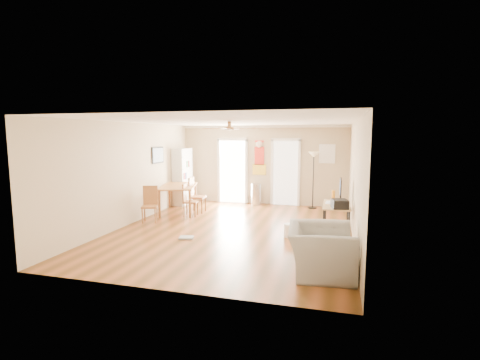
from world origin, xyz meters
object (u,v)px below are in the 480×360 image
(dining_chair_right_a, at_px, (198,195))
(torchiere_lamp, at_px, (313,180))
(wastebasket_a, at_px, (290,230))
(armchair, at_px, (321,250))
(dining_chair_near, at_px, (150,205))
(dining_table, at_px, (179,199))
(dining_chair_right_b, at_px, (191,200))
(computer_desk, at_px, (336,218))
(printer, at_px, (340,204))
(bookshelf, at_px, (182,177))
(wastebasket_b, at_px, (297,229))
(trash_can, at_px, (256,194))

(dining_chair_right_a, relative_size, torchiere_lamp, 0.58)
(torchiere_lamp, distance_m, wastebasket_a, 3.46)
(armchair, bearing_deg, dining_chair_near, 56.42)
(dining_table, bearing_deg, armchair, -41.05)
(dining_table, bearing_deg, dining_chair_right_b, -34.59)
(dining_chair_right_a, height_order, computer_desk, dining_chair_right_a)
(dining_chair_near, xyz_separation_m, printer, (4.80, -0.15, 0.29))
(bookshelf, xyz_separation_m, wastebasket_b, (4.07, -2.70, -0.79))
(dining_chair_near, bearing_deg, dining_table, 61.48)
(dining_table, relative_size, torchiere_lamp, 0.91)
(dining_table, relative_size, dining_chair_right_a, 1.55)
(dining_chair_right_b, xyz_separation_m, computer_desk, (3.99, -0.68, -0.13))
(wastebasket_a, bearing_deg, torchiere_lamp, 85.22)
(armchair, bearing_deg, dining_chair_right_b, 42.62)
(dining_chair_right_b, height_order, torchiere_lamp, torchiere_lamp)
(wastebasket_a, bearing_deg, trash_can, 114.25)
(dining_chair_right_b, bearing_deg, dining_chair_near, 132.37)
(trash_can, relative_size, armchair, 0.59)
(dining_chair_right_b, xyz_separation_m, torchiere_lamp, (3.26, 2.00, 0.43))
(armchair, bearing_deg, computer_desk, -10.59)
(computer_desk, bearing_deg, wastebasket_a, -145.80)
(dining_chair_right_a, distance_m, printer, 4.37)
(computer_desk, height_order, wastebasket_a, computer_desk)
(printer, bearing_deg, dining_table, 149.80)
(armchair, bearing_deg, trash_can, 17.63)
(dining_chair_right_a, xyz_separation_m, dining_chair_right_b, (0.00, -0.52, -0.06))
(bookshelf, relative_size, printer, 4.80)
(dining_table, bearing_deg, dining_chair_near, -98.69)
(computer_desk, bearing_deg, trash_can, 132.83)
(dining_chair_near, distance_m, wastebasket_b, 3.90)
(dining_table, bearing_deg, wastebasket_a, -26.35)
(dining_chair_near, bearing_deg, trash_can, 34.52)
(trash_can, bearing_deg, wastebasket_b, -62.27)
(dining_chair_near, height_order, printer, dining_chair_near)
(computer_desk, relative_size, armchair, 1.03)
(dining_chair_right_b, bearing_deg, wastebasket_a, -124.13)
(dining_chair_near, bearing_deg, printer, -21.64)
(dining_chair_right_b, height_order, dining_chair_near, dining_chair_near)
(dining_chair_near, distance_m, computer_desk, 4.75)
(bookshelf, relative_size, wastebasket_a, 6.22)
(armchair, bearing_deg, printer, -13.06)
(dining_chair_near, bearing_deg, bookshelf, 74.52)
(torchiere_lamp, height_order, computer_desk, torchiere_lamp)
(dining_chair_near, relative_size, trash_can, 1.33)
(printer, height_order, wastebasket_a, printer)
(bookshelf, bearing_deg, printer, -30.00)
(bookshelf, bearing_deg, trash_can, 10.74)
(dining_chair_right_a, height_order, armchair, dining_chair_right_a)
(trash_can, bearing_deg, dining_chair_right_a, -132.49)
(dining_table, height_order, wastebasket_b, dining_table)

